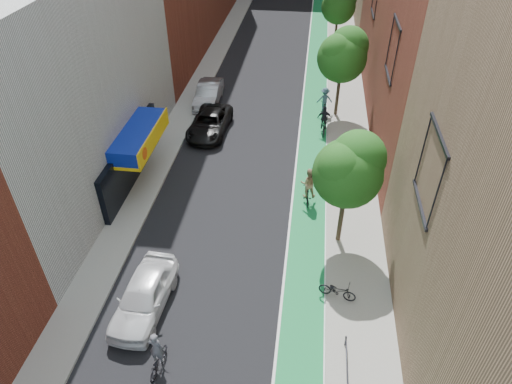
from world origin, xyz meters
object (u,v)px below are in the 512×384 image
(cyclist_lane_near, at_px, (308,188))
(cyclist_lane_mid, at_px, (324,124))
(parked_car_silver, at_px, (209,94))
(parked_car_white, at_px, (144,296))
(cyclist_lead, at_px, (157,357))
(cyclist_lane_far, at_px, (324,103))
(parked_car_black, at_px, (210,123))

(cyclist_lane_near, xyz_separation_m, cyclist_lane_mid, (0.85, 8.04, -0.20))
(parked_car_silver, distance_m, cyclist_lane_near, 14.35)
(parked_car_white, height_order, cyclist_lane_mid, cyclist_lane_mid)
(cyclist_lead, relative_size, cyclist_lane_far, 0.94)
(parked_car_silver, distance_m, cyclist_lane_far, 9.19)
(parked_car_black, distance_m, cyclist_lane_near, 10.22)
(parked_car_silver, relative_size, cyclist_lane_mid, 2.39)
(cyclist_lead, xyz_separation_m, cyclist_lane_mid, (6.30, 19.48, 0.10))
(cyclist_lead, bearing_deg, parked_car_black, -79.59)
(parked_car_white, height_order, parked_car_black, parked_car_white)
(cyclist_lead, distance_m, cyclist_lane_mid, 20.47)
(parked_car_white, xyz_separation_m, parked_car_silver, (-1.42, 20.35, -0.01))
(cyclist_lane_far, bearing_deg, cyclist_lane_mid, 81.92)
(cyclist_lane_far, bearing_deg, parked_car_black, 16.93)
(parked_car_black, xyz_separation_m, cyclist_lane_near, (7.28, -7.16, 0.24))
(cyclist_lead, bearing_deg, parked_car_silver, -78.15)
(parked_car_black, bearing_deg, cyclist_lead, -81.72)
(cyclist_lane_mid, relative_size, cyclist_lane_far, 0.96)
(parked_car_white, xyz_separation_m, parked_car_black, (-0.39, 15.82, -0.08))
(parked_car_silver, relative_size, cyclist_lead, 2.45)
(cyclist_lane_far, bearing_deg, parked_car_silver, -12.68)
(parked_car_white, xyz_separation_m, cyclist_lane_far, (7.74, 19.64, 0.16))
(parked_car_silver, bearing_deg, cyclist_lane_far, -5.59)
(cyclist_lane_near, height_order, cyclist_lane_mid, cyclist_lane_near)
(parked_car_black, bearing_deg, parked_car_silver, 105.50)
(parked_car_white, height_order, cyclist_lane_near, cyclist_lane_near)
(cyclist_lead, height_order, cyclist_lane_near, cyclist_lane_near)
(parked_car_black, relative_size, cyclist_lead, 2.65)
(cyclist_lane_near, height_order, cyclist_lane_far, cyclist_lane_near)
(cyclist_lead, bearing_deg, cyclist_lane_near, -110.70)
(parked_car_black, bearing_deg, cyclist_lane_far, 27.83)
(parked_car_white, bearing_deg, cyclist_lane_mid, 68.04)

